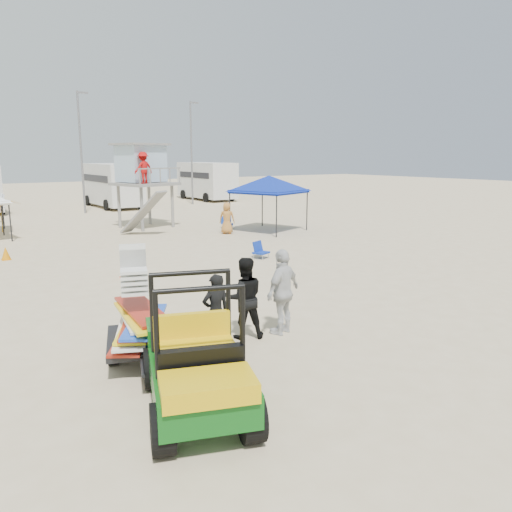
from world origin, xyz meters
TOP-DOWN VIEW (x-y plane):
  - ground at (0.00, 0.00)m, footprint 140.00×140.00m
  - utility_cart at (-3.49, -1.17)m, footprint 2.21×3.03m
  - surf_trailer at (-3.48, 1.17)m, footprint 1.70×2.32m
  - man_left at (-1.97, 0.87)m, footprint 0.61×0.43m
  - man_mid at (-1.12, 1.12)m, footprint 1.05×0.95m
  - man_right at (-0.27, 0.87)m, footprint 1.20×0.80m
  - lifeguard_tower at (3.67, 18.27)m, footprint 3.35×3.35m
  - canopy_blue at (8.45, 13.28)m, footprint 3.85×3.85m
  - umbrella_b at (-2.97, 20.72)m, footprint 2.54×2.56m
  - cone_near at (-1.29, 7.77)m, footprint 0.34×0.34m
  - cone_far at (-4.00, 13.08)m, footprint 0.34×0.34m
  - beach_chair_b at (4.08, 7.92)m, footprint 0.69×0.76m
  - beach_chair_c at (7.23, 15.45)m, footprint 0.73×0.82m
  - rv_mid_right at (6.00, 29.99)m, footprint 2.64×7.00m
  - rv_far_right at (15.00, 31.49)m, footprint 2.64×6.60m
  - light_pole_left at (3.00, 27.00)m, footprint 0.14×0.14m
  - light_pole_right at (12.00, 28.50)m, footprint 0.14×0.14m
  - distant_beachgoers at (-2.32, 20.10)m, footprint 12.79×11.94m

SIDE VIEW (x-z plane):
  - ground at x=0.00m, z-range 0.00..0.00m
  - cone_near at x=-1.29m, z-range 0.00..0.50m
  - cone_far at x=-4.00m, z-range 0.00..0.50m
  - beach_chair_b at x=4.08m, z-range -0.01..0.63m
  - beach_chair_c at x=7.23m, z-range -0.01..0.63m
  - man_left at x=-1.97m, z-range 0.00..1.57m
  - surf_trailer at x=-3.48m, z-range -0.18..1.82m
  - distant_beachgoers at x=-2.32m, z-range -0.03..1.73m
  - umbrella_b at x=-2.97m, z-range 0.00..1.74m
  - man_mid at x=-1.12m, z-range 0.00..1.77m
  - man_right at x=-0.27m, z-range 0.00..1.89m
  - utility_cart at x=-3.49m, z-range -0.07..2.01m
  - rv_far_right at x=15.00m, z-range 0.17..3.42m
  - rv_mid_right at x=6.00m, z-range 0.17..3.42m
  - canopy_blue at x=8.45m, z-range 1.09..4.35m
  - lifeguard_tower at x=3.67m, z-range 1.08..5.48m
  - light_pole_left at x=3.00m, z-range 0.00..8.00m
  - light_pole_right at x=12.00m, z-range 0.00..8.00m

